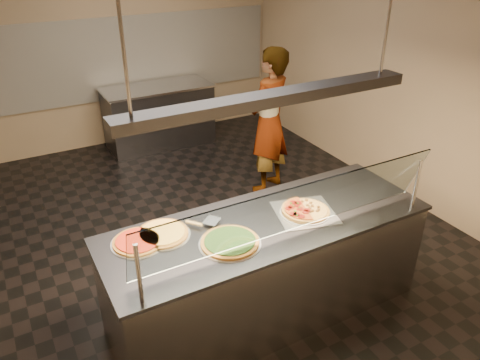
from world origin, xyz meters
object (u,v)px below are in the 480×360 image
pizza_spatula (201,222)px  pizza_spinach (230,242)px  half_pizza_pepperoni (295,212)px  pizza_cheese (162,233)px  prep_table (159,116)px  half_pizza_sausage (314,207)px  serving_counter (266,268)px  perforated_tray (305,212)px  heat_lamp_housing (272,98)px  pizza_tomato (138,241)px  sneeze_guard (294,210)px  worker (269,122)px

pizza_spatula → pizza_spinach: bearing=-76.4°
half_pizza_pepperoni → pizza_cheese: half_pizza_pepperoni is taller
prep_table → half_pizza_sausage: bearing=-90.8°
serving_counter → pizza_cheese: 0.96m
serving_counter → perforated_tray: (0.34, -0.03, 0.47)m
half_pizza_sausage → heat_lamp_housing: size_ratio=0.19×
perforated_tray → pizza_tomato: 1.36m
half_pizza_pepperoni → pizza_cheese: 1.08m
perforated_tray → serving_counter: bearing=174.2°
pizza_spinach → pizza_spatula: 0.34m
serving_counter → prep_table: (0.49, 3.94, 0.00)m
sneeze_guard → prep_table: (0.49, 4.28, -0.76)m
half_pizza_sausage → pizza_cheese: 1.26m
serving_counter → pizza_tomato: bearing=167.7°
serving_counter → pizza_spatula: (-0.49, 0.21, 0.49)m
pizza_cheese → perforated_tray: bearing=-13.2°
serving_counter → heat_lamp_housing: bearing=0.0°
pizza_cheese → worker: size_ratio=0.23×
sneeze_guard → heat_lamp_housing: heat_lamp_housing is taller
prep_table → worker: size_ratio=0.89×
sneeze_guard → pizza_spinach: sneeze_guard is taller
pizza_spatula → half_pizza_pepperoni: bearing=-18.8°
perforated_tray → half_pizza_sausage: size_ratio=1.36×
half_pizza_sausage → half_pizza_pepperoni: bearing=-179.9°
pizza_cheese → pizza_spatula: size_ratio=1.53×
pizza_tomato → pizza_spatula: bearing=-0.6°
serving_counter → sneeze_guard: sneeze_guard is taller
prep_table → pizza_spatula: bearing=-104.6°
pizza_spatula → heat_lamp_housing: bearing=-23.8°
pizza_cheese → pizza_tomato: size_ratio=1.07×
heat_lamp_housing → serving_counter: bearing=180.0°
perforated_tray → pizza_spatula: size_ratio=2.09×
sneeze_guard → pizza_tomato: size_ratio=6.13×
worker → prep_table: bearing=-97.6°
half_pizza_sausage → pizza_cheese: bearing=167.9°
pizza_cheese → prep_table: size_ratio=0.26×
sneeze_guard → half_pizza_pepperoni: 0.47m
pizza_cheese → heat_lamp_housing: 1.31m
pizza_spinach → heat_lamp_housing: (0.41, 0.12, 1.00)m
pizza_cheese → pizza_spatula: bearing=-3.4°
perforated_tray → worker: (0.86, 1.94, -0.02)m
pizza_spinach → pizza_cheese: size_ratio=1.11×
serving_counter → half_pizza_sausage: 0.65m
sneeze_guard → pizza_spatula: (-0.49, 0.56, -0.27)m
heat_lamp_housing → pizza_cheese: bearing=163.9°
worker → heat_lamp_housing: size_ratio=0.80×
pizza_tomato → worker: bearing=37.5°
perforated_tray → heat_lamp_housing: bearing=174.2°
worker → pizza_spatula: bearing=18.2°
half_pizza_sausage → worker: bearing=68.3°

